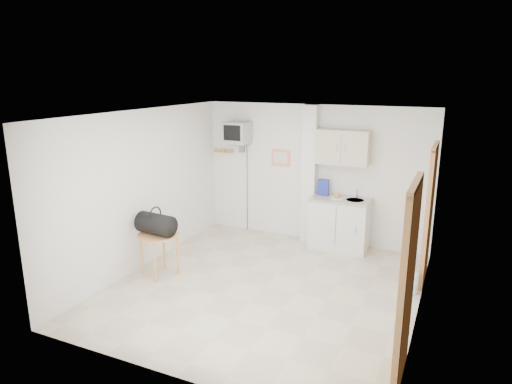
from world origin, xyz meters
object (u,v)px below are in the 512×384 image
at_px(crt_television, 237,134).
at_px(water_bottle, 413,283).
at_px(round_table, 159,239).
at_px(duffel_bag, 156,224).

relative_size(crt_television, water_bottle, 6.28).
xyz_separation_m(crt_television, water_bottle, (3.43, -1.32, -1.78)).
xyz_separation_m(round_table, duffel_bag, (-0.02, -0.02, 0.25)).
height_order(crt_television, round_table, crt_television).
relative_size(round_table, duffel_bag, 1.06).
bearing_deg(water_bottle, round_table, -165.19).
height_order(round_table, duffel_bag, duffel_bag).
distance_m(duffel_bag, water_bottle, 3.84).
bearing_deg(round_table, crt_television, 84.99).
bearing_deg(round_table, water_bottle, 14.81).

